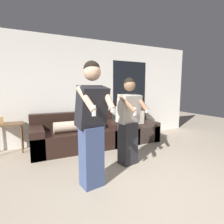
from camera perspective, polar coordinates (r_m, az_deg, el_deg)
The scene contains 7 objects.
ground_plane at distance 2.51m, azimuth 16.85°, elevation -26.81°, with size 14.00×14.00×0.00m, color tan.
wall_back at distance 4.81m, azimuth -7.68°, elevation 6.92°, with size 6.75×0.07×2.70m.
couch at distance 4.31m, azimuth -11.30°, elevation -7.43°, with size 2.07×1.00×0.82m.
armchair at distance 4.95m, azimuth 8.34°, elevation -5.29°, with size 0.82×0.84×0.92m.
side_table at distance 4.45m, azimuth -30.63°, elevation -4.60°, with size 0.56×0.38×0.81m.
person_left at distance 2.44m, azimuth -6.58°, elevation -3.89°, with size 0.46×0.56×1.77m.
person_right at distance 3.22m, azimuth 5.48°, elevation -3.12°, with size 0.48×0.54×1.60m.
Camera 1 is at (-1.43, -1.51, 1.41)m, focal length 28.00 mm.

